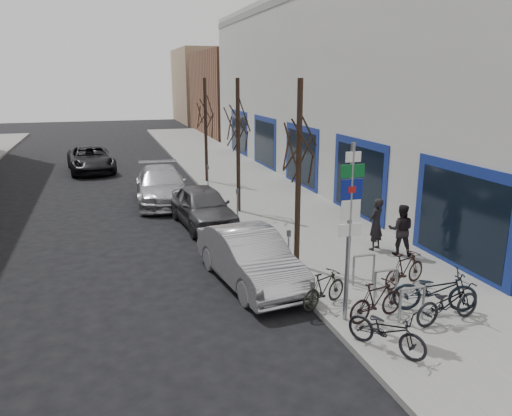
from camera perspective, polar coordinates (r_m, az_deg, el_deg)
ground at (r=11.14m, az=-1.40°, el=-14.94°), size 120.00×120.00×0.00m
sidewalk_east at (r=21.30m, az=2.95°, el=-0.12°), size 5.00×70.00×0.15m
commercial_building at (r=32.03m, az=21.17°, el=12.82°), size 20.00×32.00×10.00m
brick_building_far at (r=51.76m, az=0.45°, el=13.01°), size 12.00×14.00×8.00m
tan_building_far at (r=66.32m, az=-3.14°, el=13.79°), size 13.00×12.00×9.00m
highway_sign_pole at (r=11.00m, az=10.65°, el=-1.66°), size 0.55×0.10×4.20m
bike_rack at (r=12.77m, az=14.63°, el=-8.13°), size 0.66×2.26×0.83m
tree_near at (r=13.91m, az=4.97°, el=8.84°), size 1.80×1.80×5.50m
tree_mid at (r=20.07m, az=-2.09°, el=10.66°), size 1.80×1.80×5.50m
tree_far at (r=26.39m, az=-5.84°, el=11.56°), size 1.80×1.80×5.50m
meter_front at (r=13.99m, az=3.74°, el=-4.51°), size 0.10×0.08×1.27m
meter_mid at (r=19.01m, az=-2.13°, el=0.70°), size 0.10×0.08×1.27m
meter_back at (r=24.25m, az=-5.52°, el=3.70°), size 0.10×0.08×1.27m
bike_near_left at (r=10.59m, az=14.74°, el=-12.98°), size 1.34×1.74×1.05m
bike_near_right at (r=11.79m, az=13.62°, el=-10.20°), size 1.64×0.80×0.95m
bike_mid_curb at (r=12.57m, az=19.81°, el=-8.47°), size 2.04×1.27×1.20m
bike_mid_inner at (r=12.22m, az=7.79°, el=-9.11°), size 1.55×1.03×0.91m
bike_far_curb at (r=12.13m, az=21.11°, el=-9.73°), size 1.85×0.77×1.09m
bike_far_inner at (r=13.77m, az=16.64°, el=-6.71°), size 1.65×0.97×0.96m
parked_car_front at (r=13.68m, az=-0.71°, el=-5.68°), size 2.17×4.70×1.49m
parked_car_mid at (r=19.08m, az=-6.09°, el=0.19°), size 2.20×4.60×1.52m
parked_car_back at (r=22.98m, az=-10.76°, el=2.57°), size 2.53×5.56×1.58m
lane_car at (r=31.75m, az=-18.36°, el=5.33°), size 3.04×5.66×1.51m
pedestrian_near at (r=16.31m, az=13.53°, el=-1.81°), size 0.73×0.66×1.69m
pedestrian_far at (r=16.04m, az=16.23°, el=-2.37°), size 0.72×0.66×1.63m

